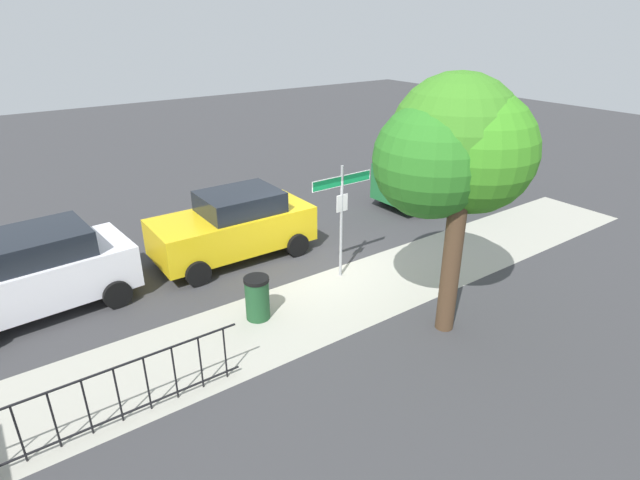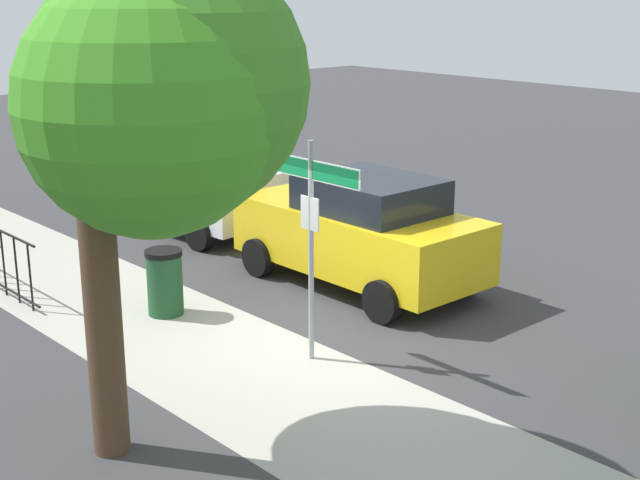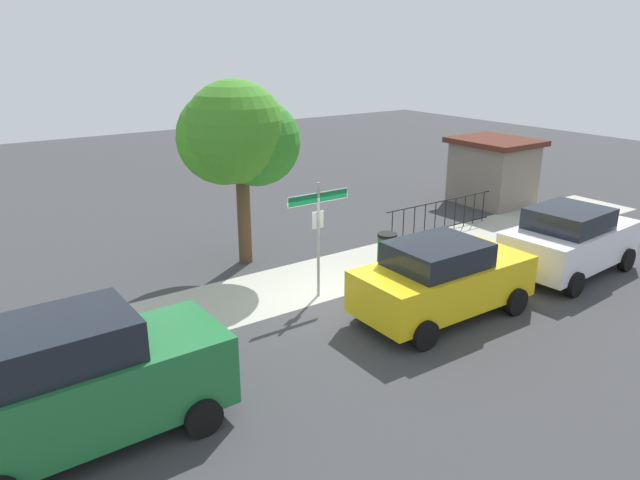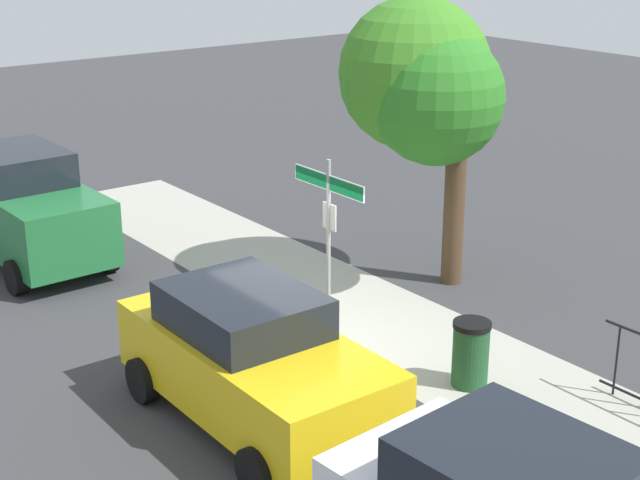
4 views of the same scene
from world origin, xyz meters
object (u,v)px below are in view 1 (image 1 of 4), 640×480
at_px(shade_tree, 455,150).
at_px(car_yellow, 234,225).
at_px(car_white, 36,272).
at_px(car_green, 435,171).
at_px(trash_bin, 257,298).
at_px(street_sign, 342,200).

bearing_deg(shade_tree, car_yellow, -65.35).
height_order(shade_tree, car_white, shade_tree).
relative_size(car_green, trash_bin, 4.46).
xyz_separation_m(shade_tree, car_green, (-5.42, -5.15, -2.58)).
bearing_deg(street_sign, car_green, -157.51).
xyz_separation_m(street_sign, shade_tree, (-0.72, 2.60, 1.63)).
relative_size(shade_tree, car_green, 1.17).
relative_size(street_sign, car_green, 0.65).
bearing_deg(street_sign, shade_tree, 105.45).
bearing_deg(shade_tree, street_sign, -74.55).
bearing_deg(car_yellow, shade_tree, 115.12).
distance_m(shade_tree, car_yellow, 6.27).
distance_m(car_white, trash_bin, 4.87).
bearing_deg(car_white, shade_tree, 139.71).
xyz_separation_m(shade_tree, car_white, (7.10, -5.21, -2.72)).
height_order(street_sign, car_white, street_sign).
relative_size(car_yellow, car_white, 1.02).
distance_m(street_sign, trash_bin, 3.10).
height_order(car_green, car_yellow, car_green).
xyz_separation_m(street_sign, car_green, (-6.14, -2.54, -0.95)).
bearing_deg(car_green, car_yellow, -0.85).
distance_m(street_sign, shade_tree, 3.16).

